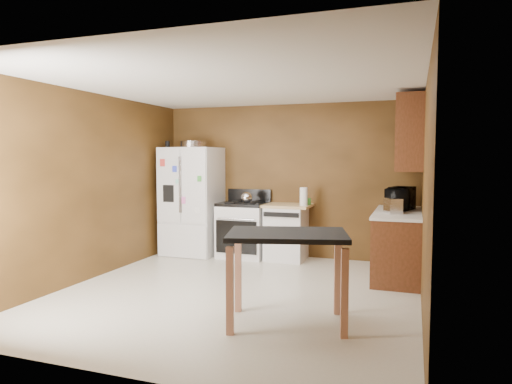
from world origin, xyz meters
The scene contains 18 objects.
floor centered at (0.00, 0.00, 0.00)m, with size 4.50×4.50×0.00m, color beige.
ceiling centered at (0.00, 0.00, 2.50)m, with size 4.50×4.50×0.00m, color white.
wall_back centered at (0.00, 2.25, 1.25)m, with size 4.20×4.20×0.00m, color brown.
wall_front centered at (0.00, -2.25, 1.25)m, with size 4.20×4.20×0.00m, color brown.
wall_left centered at (-2.10, 0.00, 1.25)m, with size 4.50×4.50×0.00m, color brown.
wall_right centered at (2.10, 0.00, 1.25)m, with size 4.50×4.50×0.00m, color brown.
roasting_pan centered at (-1.54, 1.91, 1.85)m, with size 0.43×0.43×0.11m, color silver.
pen_cup centered at (-1.97, 1.81, 1.86)m, with size 0.07×0.07×0.11m, color black.
kettle centered at (-0.53, 1.78, 0.99)m, with size 0.18×0.18×0.18m, color silver.
paper_towel centered at (0.38, 1.85, 1.03)m, with size 0.12×0.12×0.28m, color white.
green_canister centered at (0.42, 1.99, 0.94)m, with size 0.10×0.10×0.11m, color green.
toaster centered at (1.74, 1.21, 1.00)m, with size 0.17×0.27×0.20m, color silver.
microwave centered at (1.82, 1.66, 1.04)m, with size 0.52×0.35×0.29m, color black.
refrigerator centered at (-1.55, 1.86, 0.90)m, with size 0.90×0.80×1.80m.
gas_range centered at (-0.64, 1.92, 0.46)m, with size 0.76×0.68×1.10m.
dishwasher centered at (0.08, 1.95, 0.45)m, with size 0.78×0.63×0.89m.
right_cabinets centered at (1.84, 1.48, 0.91)m, with size 0.63×1.58×2.45m.
island centered at (0.84, -0.78, 0.76)m, with size 1.30×1.03×0.91m.
Camera 1 is at (1.99, -5.02, 1.63)m, focal length 32.00 mm.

